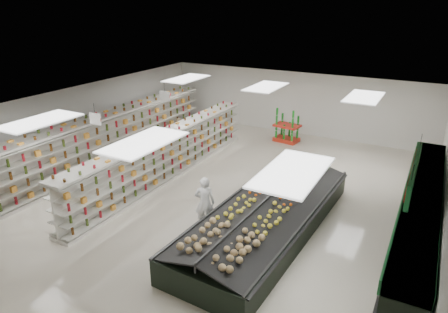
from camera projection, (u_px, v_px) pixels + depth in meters
The scene contains 16 objects.
floor at pixel (220, 191), 14.68m from camera, with size 16.00×16.00×0.00m, color beige.
ceiling at pixel (220, 107), 13.51m from camera, with size 14.00×16.00×0.02m, color white.
wall_back at pixel (295, 103), 20.64m from camera, with size 14.00×0.02×3.20m, color silver.
wall_front at pixel (15, 281), 7.55m from camera, with size 14.00×0.02×3.20m, color silver.
wall_left at pixel (78, 124), 17.21m from camera, with size 0.02×16.00×3.20m, color silver.
wall_right at pixel (442, 193), 10.98m from camera, with size 0.02×16.00×3.20m, color silver.
produce_wall_case at pixel (416, 226), 10.10m from camera, with size 0.93×8.00×2.20m.
aisle_sign_near at pixel (95, 119), 13.73m from camera, with size 0.52×0.06×0.75m.
aisle_sign_far at pixel (165, 96), 17.00m from camera, with size 0.52×0.06×0.75m.
hortifruti_banner at pixel (414, 173), 9.71m from camera, with size 0.12×3.20×0.95m.
gondola_left at pixel (109, 141), 16.98m from camera, with size 1.03×12.37×2.14m.
gondola_center at pixel (167, 156), 15.62m from camera, with size 0.81×10.76×1.86m.
produce_island at pixel (267, 215), 12.02m from camera, with size 3.12×7.73×1.14m.
soda_endcap at pixel (287, 127), 19.62m from camera, with size 1.31×0.98×1.54m.
shopper_main at pixel (205, 203), 12.06m from camera, with size 0.62×0.41×1.70m, color silver.
shopper_background at pixel (180, 137), 17.87m from camera, with size 0.83×0.51×1.71m, color #96755C.
Camera 1 is at (6.43, -11.52, 6.56)m, focal length 32.00 mm.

